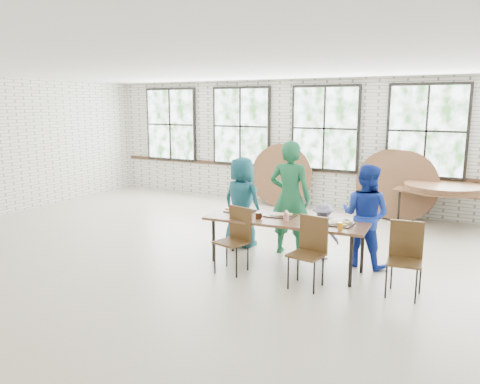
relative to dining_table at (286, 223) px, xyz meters
The scene contains 13 objects.
room 4.43m from the dining_table, 101.61° to the left, with size 12.00×12.00×12.00m.
dining_table is the anchor object (origin of this frame).
chair_near_left 0.76m from the dining_table, 139.69° to the right, with size 0.51×0.49×0.95m.
chair_near_right 0.78m from the dining_table, 41.53° to the right, with size 0.48×0.47×0.95m.
chair_spare 1.76m from the dining_table, ahead, with size 0.47×0.45×0.95m.
adult_teal 1.28m from the dining_table, 149.38° to the left, with size 0.76×0.49×1.55m, color #154452.
adult_green 0.72m from the dining_table, 107.92° to the left, with size 0.68×0.45×1.86m, color #1A633B.
toddler 0.78m from the dining_table, 61.01° to the left, with size 0.58×0.34×0.90m, color #1F1645.
adult_blue 1.21m from the dining_table, 32.60° to the left, with size 0.76×0.59×1.56m, color #1834A9.
storage_table 4.07m from the dining_table, 63.69° to the left, with size 1.85×0.88×0.74m.
tabletop_clutter 0.11m from the dining_table, 17.59° to the right, with size 2.04×0.62×0.11m.
round_tops_stacked 4.07m from the dining_table, 63.69° to the left, with size 1.50×1.50×0.13m.
round_tops_leaning 3.95m from the dining_table, 97.11° to the left, with size 4.35×0.44×1.49m.
Camera 1 is at (3.53, -5.99, 2.42)m, focal length 35.00 mm.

